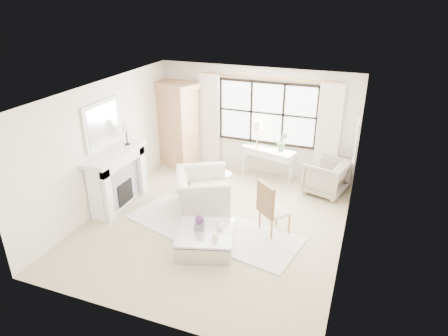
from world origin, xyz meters
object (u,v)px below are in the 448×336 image
Objects in this scene: armoire at (177,124)px; coffee_table at (205,240)px; club_armchair at (202,191)px; console_table at (268,164)px.

coffee_table is (2.18, -3.28, -0.96)m from armoire.
club_armchair is at bearing -31.31° from armoire.
console_table is at bearing 68.42° from coffee_table.
armoire is 1.80× the size of coffee_table.
armoire is 1.78× the size of club_armchair.
console_table is at bearing 20.46° from armoire.
console_table is 1.09× the size of club_armchair.
club_armchair is (-0.94, -1.94, 0.01)m from console_table.
armoire is at bearing -163.66° from console_table.
club_armchair is (1.53, -1.93, -0.73)m from armoire.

